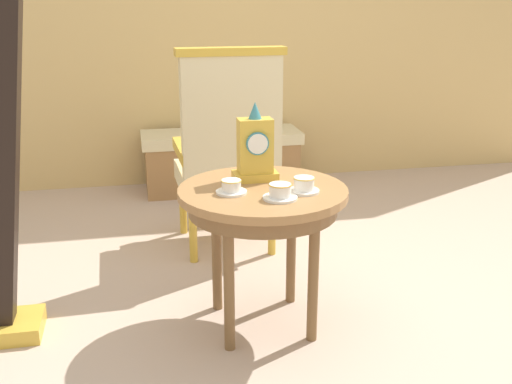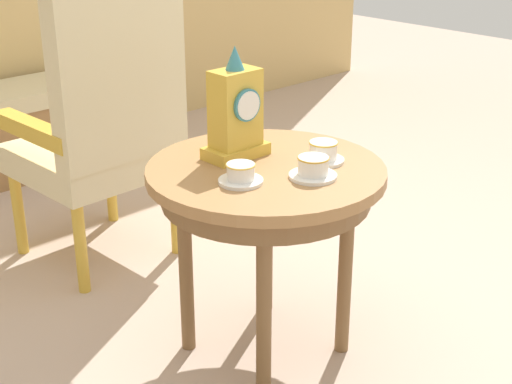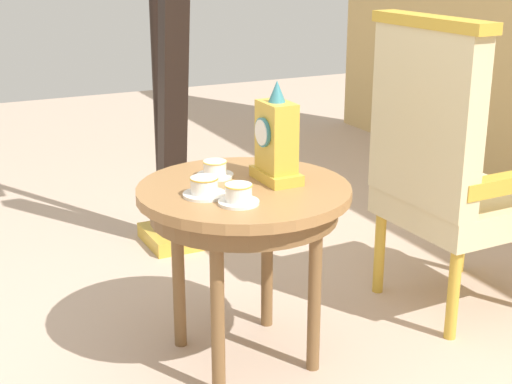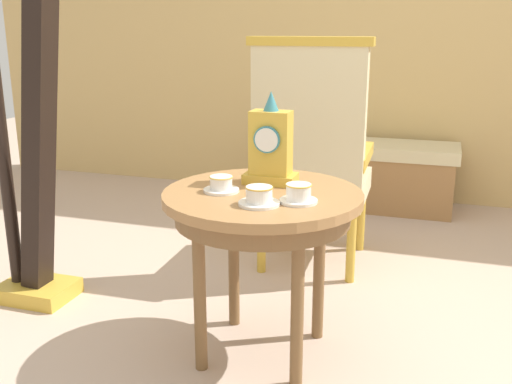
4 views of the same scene
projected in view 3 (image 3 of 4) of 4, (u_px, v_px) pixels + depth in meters
name	position (u px, v px, depth m)	size (l,w,h in m)	color
ground_plane	(269.00, 366.00, 2.60)	(10.00, 10.00, 0.00)	#BCA38E
side_table	(244.00, 208.00, 2.49)	(0.70, 0.70, 0.63)	#9E7042
teacup_left	(215.00, 170.00, 2.55)	(0.13, 0.13, 0.06)	white
teacup_right	(204.00, 188.00, 2.36)	(0.14, 0.14, 0.06)	white
teacup_center	(239.00, 195.00, 2.29)	(0.13, 0.13, 0.06)	white
mantel_clock	(276.00, 141.00, 2.48)	(0.19, 0.11, 0.34)	gold
armchair	(446.00, 164.00, 2.83)	(0.56, 0.55, 1.14)	beige
harp	(169.00, 100.00, 3.40)	(0.40, 0.24, 1.76)	gold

